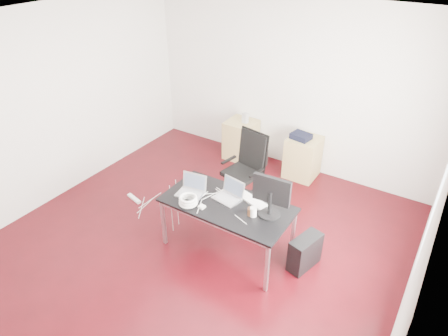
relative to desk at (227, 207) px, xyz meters
The scene contains 18 objects.
room_shell 0.80m from the desk, behind, with size 5.00×5.00×5.00m.
desk is the anchor object (origin of this frame).
office_chair 1.17m from the desk, 108.24° to the left, with size 0.56×0.58×1.08m.
filing_cabinet_left 2.47m from the desk, 116.43° to the left, with size 0.50×0.50×0.70m, color #A58D52.
filing_cabinet_right 2.22m from the desk, 87.52° to the left, with size 0.50×0.50×0.70m, color #A58D52.
pc_tower 1.10m from the desk, 14.83° to the left, with size 0.20×0.45×0.44m, color black.
wastebasket 2.33m from the desk, 106.85° to the left, with size 0.24×0.24×0.28m, color black.
power_strip 1.92m from the desk, behind, with size 0.30×0.06×0.04m, color white.
laptop_left 0.52m from the desk, behind, with size 0.37×0.30×0.23m.
laptop_right 0.16m from the desk, 109.60° to the left, with size 0.37×0.31×0.23m.
monitor 0.64m from the desk, 10.08° to the left, with size 0.45×0.26×0.51m.
keyboard 0.32m from the desk, 43.47° to the left, with size 0.44×0.14×0.02m, color white.
cup_white 0.40m from the desk, ahead, with size 0.08×0.08×0.12m, color white.
cup_brown 0.37m from the desk, ahead, with size 0.08×0.08×0.10m, color #54311C.
cable_coil 0.48m from the desk, 146.71° to the right, with size 0.24×0.24×0.11m.
power_adapter 0.32m from the desk, 132.03° to the right, with size 0.07×0.07×0.03m, color white.
speaker 2.42m from the desk, 114.84° to the left, with size 0.09×0.08×0.18m, color #9E9E9E.
navy_garment 2.15m from the desk, 88.85° to the left, with size 0.30×0.24×0.09m, color black.
Camera 1 is at (2.46, -3.29, 3.63)m, focal length 32.00 mm.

